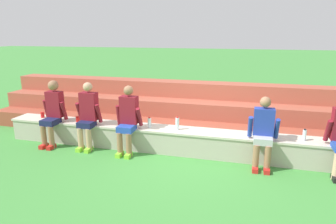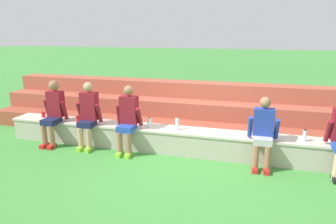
{
  "view_description": "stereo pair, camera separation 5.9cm",
  "coord_description": "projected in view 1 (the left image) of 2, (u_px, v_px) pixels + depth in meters",
  "views": [
    {
      "loc": [
        1.01,
        -5.3,
        2.37
      ],
      "look_at": [
        -0.48,
        0.24,
        0.83
      ],
      "focal_mm": 31.84,
      "sensor_mm": 36.0,
      "label": 1
    },
    {
      "loc": [
        1.07,
        -5.28,
        2.37
      ],
      "look_at": [
        -0.48,
        0.24,
        0.83
      ],
      "focal_mm": 31.84,
      "sensor_mm": 36.0,
      "label": 2
    }
  ],
  "objects": [
    {
      "name": "stone_seating_wall",
      "position": [
        191.0,
        141.0,
        5.97
      ],
      "size": [
        8.12,
        0.53,
        0.48
      ],
      "color": "#B7AF9E",
      "rests_on": "ground"
    },
    {
      "name": "person_far_left",
      "position": [
        53.0,
        111.0,
        6.37
      ],
      "size": [
        0.51,
        0.62,
        1.39
      ],
      "color": "#996B4C",
      "rests_on": "ground"
    },
    {
      "name": "plastic_cup_right_end",
      "position": [
        43.0,
        115.0,
        6.79
      ],
      "size": [
        0.08,
        0.08,
        0.13
      ],
      "primitive_type": "cylinder",
      "color": "red",
      "rests_on": "stone_seating_wall"
    },
    {
      "name": "water_bottle_mid_left",
      "position": [
        304.0,
        135.0,
        5.33
      ],
      "size": [
        0.06,
        0.06,
        0.22
      ],
      "color": "silver",
      "rests_on": "stone_seating_wall"
    },
    {
      "name": "water_bottle_center_gap",
      "position": [
        177.0,
        124.0,
        5.93
      ],
      "size": [
        0.07,
        0.07,
        0.27
      ],
      "color": "silver",
      "rests_on": "stone_seating_wall"
    },
    {
      "name": "ground_plane",
      "position": [
        188.0,
        158.0,
        5.81
      ],
      "size": [
        80.0,
        80.0,
        0.0
      ],
      "primitive_type": "plane",
      "color": "#428E3D"
    },
    {
      "name": "person_right_of_center",
      "position": [
        263.0,
        131.0,
        5.26
      ],
      "size": [
        0.53,
        0.52,
        1.29
      ],
      "color": "#996B4C",
      "rests_on": "ground"
    },
    {
      "name": "person_center",
      "position": [
        128.0,
        119.0,
        5.91
      ],
      "size": [
        0.53,
        0.55,
        1.36
      ],
      "color": "#996B4C",
      "rests_on": "ground"
    },
    {
      "name": "water_bottle_near_left",
      "position": [
        149.0,
        123.0,
        6.06
      ],
      "size": [
        0.07,
        0.07,
        0.22
      ],
      "color": "silver",
      "rests_on": "stone_seating_wall"
    },
    {
      "name": "plastic_cup_middle",
      "position": [
        78.0,
        119.0,
        6.47
      ],
      "size": [
        0.08,
        0.08,
        0.12
      ],
      "primitive_type": "cylinder",
      "color": "red",
      "rests_on": "stone_seating_wall"
    },
    {
      "name": "person_left_of_center",
      "position": [
        88.0,
        114.0,
        6.16
      ],
      "size": [
        0.53,
        0.52,
        1.38
      ],
      "color": "tan",
      "rests_on": "ground"
    },
    {
      "name": "brick_bleachers",
      "position": [
        203.0,
        113.0,
        7.35
      ],
      "size": [
        10.66,
        1.68,
        1.14
      ],
      "color": "#9E4733",
      "rests_on": "ground"
    }
  ]
}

